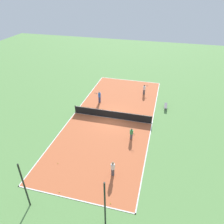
% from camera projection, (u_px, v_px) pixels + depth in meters
% --- Properties ---
extents(ground_plane, '(80.00, 80.00, 0.00)m').
position_uv_depth(ground_plane, '(112.00, 118.00, 27.32)').
color(ground_plane, '#60934C').
extents(court_surface, '(10.06, 24.37, 0.02)m').
position_uv_depth(court_surface, '(112.00, 118.00, 27.32)').
color(court_surface, '#C66038').
rests_on(court_surface, ground_plane).
extents(tennis_net, '(9.86, 0.10, 1.09)m').
position_uv_depth(tennis_net, '(112.00, 114.00, 27.02)').
color(tennis_net, black).
rests_on(tennis_net, court_surface).
extents(bench, '(0.36, 1.60, 0.45)m').
position_uv_depth(bench, '(166.00, 106.00, 29.15)').
color(bench, '#333338').
rests_on(bench, ground_plane).
extents(player_far_white, '(0.38, 0.38, 1.57)m').
position_uv_depth(player_far_white, '(113.00, 168.00, 18.97)').
color(player_far_white, '#4C4C51').
rests_on(player_far_white, court_surface).
extents(player_near_white, '(0.75, 0.97, 1.54)m').
position_uv_depth(player_near_white, '(144.00, 89.00, 32.42)').
color(player_near_white, '#4C4C51').
rests_on(player_near_white, court_surface).
extents(player_near_blue, '(0.97, 0.47, 1.72)m').
position_uv_depth(player_near_blue, '(99.00, 96.00, 30.20)').
color(player_near_blue, navy).
rests_on(player_near_blue, court_surface).
extents(player_far_green, '(0.78, 0.97, 1.36)m').
position_uv_depth(player_far_green, '(131.00, 133.00, 23.40)').
color(player_far_green, '#4C4C51').
rests_on(player_far_green, court_surface).
extents(tennis_ball_right_alley, '(0.07, 0.07, 0.07)m').
position_uv_depth(tennis_ball_right_alley, '(59.00, 192.00, 17.88)').
color(tennis_ball_right_alley, '#CCE033').
rests_on(tennis_ball_right_alley, court_surface).
extents(tennis_ball_left_sideline, '(0.07, 0.07, 0.07)m').
position_uv_depth(tennis_ball_left_sideline, '(124.00, 89.00, 34.41)').
color(tennis_ball_left_sideline, '#CCE033').
rests_on(tennis_ball_left_sideline, court_surface).
extents(tennis_ball_midcourt, '(0.07, 0.07, 0.07)m').
position_uv_depth(tennis_ball_midcourt, '(111.00, 203.00, 16.97)').
color(tennis_ball_midcourt, '#CCE033').
rests_on(tennis_ball_midcourt, court_surface).
extents(tennis_ball_far_baseline, '(0.07, 0.07, 0.07)m').
position_uv_depth(tennis_ball_far_baseline, '(58.00, 163.00, 20.62)').
color(tennis_ball_far_baseline, '#CCE033').
rests_on(tennis_ball_far_baseline, court_surface).
extents(fence_post_back_left, '(0.12, 0.12, 4.36)m').
position_uv_depth(fence_post_back_left, '(105.00, 205.00, 14.46)').
color(fence_post_back_left, black).
rests_on(fence_post_back_left, ground_plane).
extents(fence_post_back_right, '(0.12, 0.12, 4.36)m').
position_uv_depth(fence_post_back_right, '(24.00, 186.00, 15.77)').
color(fence_post_back_right, black).
rests_on(fence_post_back_right, ground_plane).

